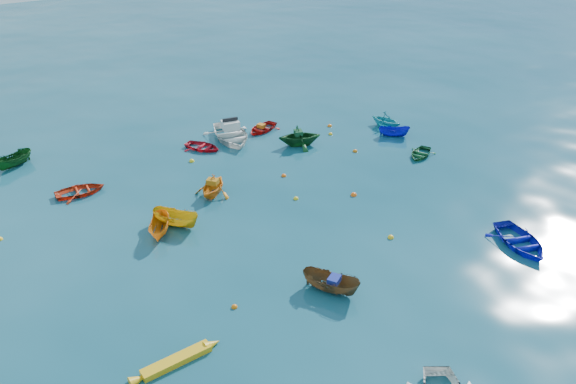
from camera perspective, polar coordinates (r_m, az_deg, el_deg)
ground at (r=30.63m, az=5.42°, el=-4.38°), size 160.00×160.00×0.00m
sampan_brown_mid at (r=26.75m, az=4.35°, el=-9.99°), size 2.31×3.02×1.10m
dinghy_blue_se at (r=32.09m, az=22.43°, el=-5.03°), size 3.78×4.38×0.76m
dinghy_orange_w at (r=34.65m, az=-7.60°, el=-0.23°), size 3.47×3.41×1.38m
sampan_yellow_mid at (r=31.91m, az=-11.23°, el=-3.35°), size 2.46×2.98×1.10m
dinghy_green_e at (r=40.31m, az=13.25°, el=3.61°), size 3.05×2.69×0.53m
dinghy_cyan_se at (r=44.66m, az=9.86°, el=6.54°), size 2.67×2.94×1.33m
dinghy_red_nw at (r=36.70m, az=-20.30°, el=-0.15°), size 3.18×2.45×0.61m
sampan_orange_n at (r=31.39m, az=-12.81°, el=-4.14°), size 2.24×2.77×1.02m
dinghy_green_n at (r=40.87m, az=1.18°, el=4.79°), size 3.85×3.63×1.61m
dinghy_red_ne at (r=43.39m, az=-2.65°, el=6.26°), size 3.38×2.89×0.59m
sampan_blue_far at (r=43.12m, az=10.68°, el=5.62°), size 2.29×2.19×0.89m
dinghy_red_far at (r=40.69m, az=-8.65°, el=4.33°), size 3.02×3.34×0.57m
sampan_green_far at (r=41.95m, az=-25.97°, el=2.35°), size 2.93×2.02×1.06m
kayak_yellow at (r=23.80m, az=-11.21°, el=-16.65°), size 3.62×0.55×0.36m
motorboat_white at (r=41.99m, az=-5.80°, el=5.33°), size 4.48×5.52×1.61m
tarp_blue_a at (r=26.27m, az=4.72°, el=-8.88°), size 0.80×0.73×0.31m
tarp_orange_a at (r=34.28m, az=-7.65°, el=1.05°), size 0.83×0.86×0.33m
tarp_green_b at (r=40.46m, az=1.05°, el=6.04°), size 0.79×0.88×0.35m
tarp_orange_b at (r=43.15m, az=-2.74°, el=6.75°), size 0.59×0.68×0.27m
buoy_or_a at (r=25.91m, az=-5.47°, el=-11.59°), size 0.29×0.29×0.29m
buoy_ye_a at (r=30.77m, az=10.39°, el=-4.60°), size 0.34×0.34×0.34m
buoy_or_b at (r=34.47m, az=6.68°, el=-0.34°), size 0.39×0.39×0.39m
buoy_ye_b at (r=33.85m, az=-27.21°, el=-4.32°), size 0.31×0.31×0.31m
buoy_or_c at (r=36.46m, az=-0.43°, el=1.62°), size 0.33×0.33×0.33m
buoy_ye_c at (r=33.84m, az=0.81°, el=-0.72°), size 0.32×0.32×0.32m
buoy_or_d at (r=40.12m, az=6.82°, el=4.09°), size 0.34×0.34×0.34m
buoy_ye_d at (r=38.96m, az=-9.75°, el=3.07°), size 0.37×0.37×0.37m
buoy_or_e at (r=44.25m, az=4.25°, el=6.68°), size 0.35×0.35×0.35m
buoy_ye_e at (r=42.77m, az=4.34°, el=5.85°), size 0.32×0.32×0.32m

